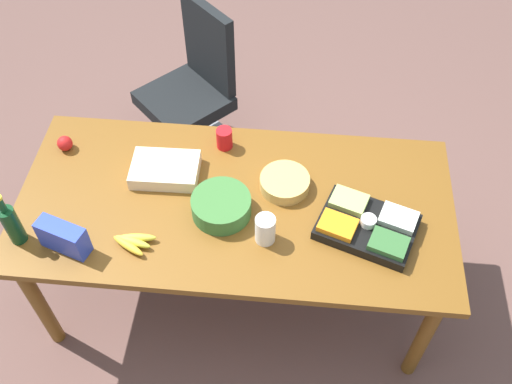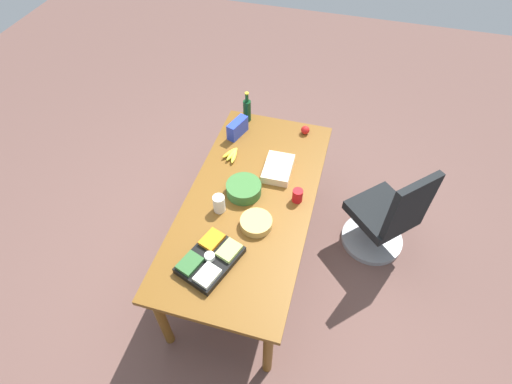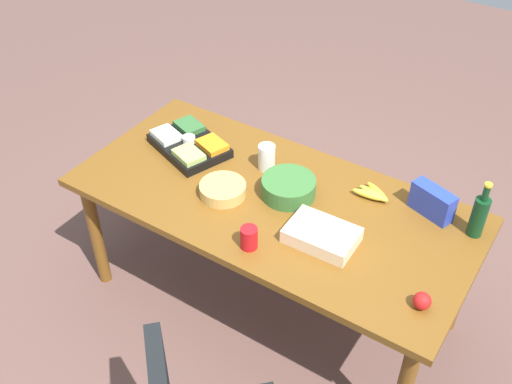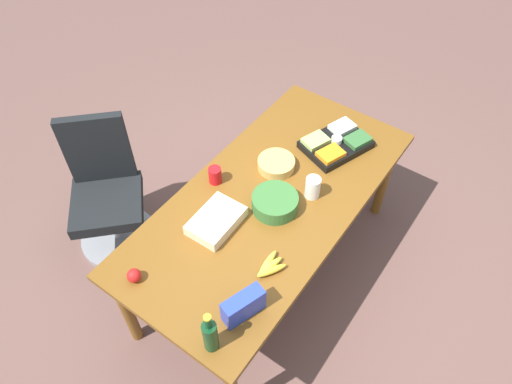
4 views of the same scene
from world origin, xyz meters
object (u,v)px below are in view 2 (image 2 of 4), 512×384
object	(u,v)px
conference_table	(250,206)
salad_bowl	(244,189)
apple_red	(305,130)
banana_bunch	(232,154)
chip_bag_blue	(238,128)
sheet_cake	(278,168)
mayo_jar	(219,204)
red_solo_cup	(297,196)
chip_bowl	(256,223)
veggie_tray	(210,259)
office_chair	(385,220)
wine_bottle	(247,110)

from	to	relation	value
conference_table	salad_bowl	bearing A→B (deg)	-128.83
apple_red	banana_bunch	world-z (taller)	apple_red
chip_bag_blue	sheet_cake	bearing A→B (deg)	52.36
conference_table	mayo_jar	size ratio (longest dim) A/B	14.24
sheet_cake	red_solo_cup	xyz separation A→B (m)	(0.26, 0.21, 0.02)
chip_bowl	veggie_tray	bearing A→B (deg)	-29.57
red_solo_cup	veggie_tray	distance (m)	0.83
conference_table	mayo_jar	bearing A→B (deg)	-50.59
chip_bag_blue	office_chair	bearing A→B (deg)	78.47
office_chair	banana_bunch	world-z (taller)	office_chair
sheet_cake	veggie_tray	world-z (taller)	veggie_tray
sheet_cake	banana_bunch	world-z (taller)	sheet_cake
wine_bottle	chip_bowl	bearing A→B (deg)	19.58
sheet_cake	chip_bag_blue	distance (m)	0.58
sheet_cake	veggie_tray	distance (m)	0.99
conference_table	sheet_cake	bearing A→B (deg)	158.71
office_chair	banana_bunch	size ratio (longest dim) A/B	5.14
office_chair	chip_bowl	xyz separation A→B (m)	(0.64, -0.98, 0.43)
veggie_tray	apple_red	distance (m)	1.53
sheet_cake	apple_red	xyz separation A→B (m)	(-0.53, 0.12, 0.00)
red_solo_cup	chip_bag_blue	world-z (taller)	chip_bag_blue
conference_table	office_chair	bearing A→B (deg)	110.71
banana_bunch	apple_red	bearing A→B (deg)	130.83
wine_bottle	apple_red	xyz separation A→B (m)	(0.04, 0.55, -0.08)
chip_bowl	apple_red	xyz separation A→B (m)	(-1.11, 0.15, 0.01)
red_solo_cup	chip_bag_blue	bearing A→B (deg)	-132.32
red_solo_cup	veggie_tray	world-z (taller)	red_solo_cup
wine_bottle	chip_bowl	xyz separation A→B (m)	(1.15, 0.41, -0.08)
mayo_jar	salad_bowl	distance (m)	0.25
red_solo_cup	salad_bowl	bearing A→B (deg)	-84.60
conference_table	salad_bowl	size ratio (longest dim) A/B	7.46
salad_bowl	banana_bunch	bearing A→B (deg)	-149.37
sheet_cake	red_solo_cup	size ratio (longest dim) A/B	2.91
office_chair	mayo_jar	xyz separation A→B (m)	(0.57, -1.29, 0.47)
sheet_cake	banana_bunch	distance (m)	0.42
conference_table	red_solo_cup	distance (m)	0.39
chip_bowl	banana_bunch	world-z (taller)	chip_bowl
conference_table	banana_bunch	xyz separation A→B (m)	(-0.42, -0.28, 0.11)
apple_red	office_chair	bearing A→B (deg)	60.79
red_solo_cup	chip_bag_blue	xyz separation A→B (m)	(-0.61, -0.67, 0.02)
conference_table	wine_bottle	xyz separation A→B (m)	(-0.93, -0.30, 0.20)
veggie_tray	office_chair	bearing A→B (deg)	130.42
banana_bunch	office_chair	bearing A→B (deg)	89.92
sheet_cake	wine_bottle	xyz separation A→B (m)	(-0.57, -0.43, 0.08)
veggie_tray	salad_bowl	distance (m)	0.66
office_chair	chip_bowl	distance (m)	1.25
sheet_cake	chip_bowl	distance (m)	0.58
apple_red	banana_bunch	distance (m)	0.71
apple_red	salad_bowl	size ratio (longest dim) A/B	0.28
chip_bag_blue	conference_table	bearing A→B (deg)	24.42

